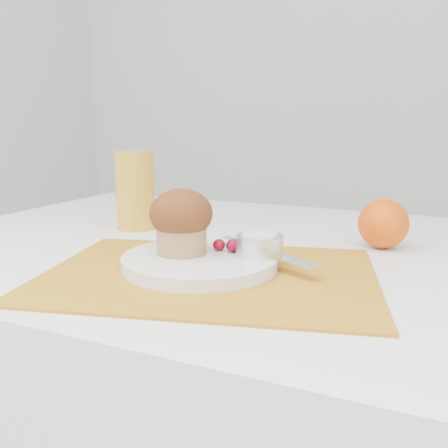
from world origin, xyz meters
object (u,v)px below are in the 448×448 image
at_px(table, 254,448).
at_px(muffin, 181,220).
at_px(orange, 383,224).
at_px(plate, 200,261).
at_px(juice_glass, 135,190).

xyz_separation_m(table, muffin, (-0.05, -0.16, 0.44)).
bearing_deg(orange, table, -158.11).
bearing_deg(plate, juice_glass, 141.17).
height_order(juice_glass, muffin, juice_glass).
bearing_deg(muffin, juice_glass, 137.61).
distance_m(plate, orange, 0.32).
bearing_deg(orange, plate, -132.41).
bearing_deg(juice_glass, table, -7.28).
xyz_separation_m(table, orange, (0.19, 0.08, 0.42)).
bearing_deg(table, plate, -98.51).
relative_size(table, orange, 14.96).
height_order(orange, juice_glass, juice_glass).
bearing_deg(plate, muffin, 178.57).
distance_m(table, plate, 0.42).
distance_m(orange, juice_glass, 0.45).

